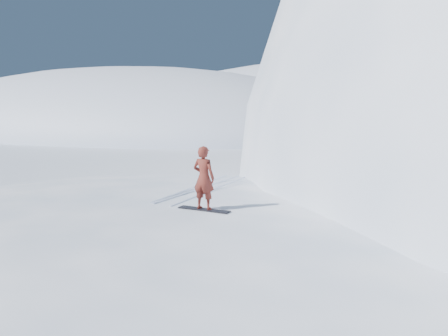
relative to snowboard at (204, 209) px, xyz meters
The scene contains 8 objects.
ground 3.73m from the snowboard, 114.56° to the right, with size 400.00×400.00×0.00m, color white.
near_ridge 2.46m from the snowboard, 113.27° to the left, with size 36.00×28.00×4.80m, color white.
far_ridge_a 91.48m from the snowboard, 141.11° to the left, with size 120.00×70.00×28.00m, color white.
far_ridge_c 115.07m from the snowboard, 110.97° to the left, with size 140.00×90.00×36.00m, color white.
wind_bumps 3.01m from the snowboard, 165.09° to the right, with size 16.00×14.40×1.00m.
snowboard is the anchor object (origin of this frame).
snowboarder 0.92m from the snowboard, ahead, with size 0.66×0.43×1.81m, color maroon.
board_tracks 3.45m from the snowboard, 127.93° to the left, with size 2.10×5.95×0.04m.
Camera 1 is at (8.70, -7.08, 5.31)m, focal length 35.00 mm.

